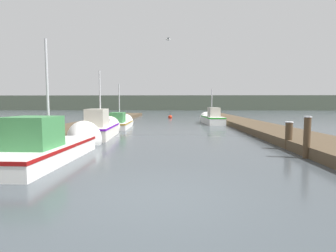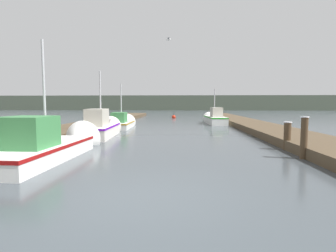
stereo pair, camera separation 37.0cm
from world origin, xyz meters
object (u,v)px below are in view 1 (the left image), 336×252
Objects in this scene: channel_buoy at (170,117)px; fishing_boat_3 at (211,118)px; seagull_lead at (168,39)px; fishing_boat_2 at (120,123)px; mooring_piling_1 at (307,137)px; fishing_boat_0 at (55,145)px; fishing_boat_1 at (101,128)px; mooring_piling_0 at (289,135)px.

fishing_boat_3 is at bearing -65.15° from channel_buoy.
fishing_boat_2 is at bearing -143.50° from seagull_lead.
mooring_piling_1 is at bearing 31.43° from seagull_lead.
fishing_boat_0 reaches higher than fishing_boat_1.
fishing_boat_2 is at bearing 132.86° from mooring_piling_0.
fishing_boat_3 is (7.50, 9.95, -0.02)m from fishing_boat_1.
fishing_boat_1 is at bearing -78.05° from seagull_lead.
channel_buoy is at bearing 103.07° from mooring_piling_0.
mooring_piling_1 is (8.53, 0.03, 0.30)m from fishing_boat_0.
fishing_boat_0 is 24.59m from channel_buoy.
fishing_boat_0 is 5.73m from fishing_boat_1.
mooring_piling_1 is at bearing -94.63° from mooring_piling_0.
fishing_boat_3 reaches higher than mooring_piling_0.
mooring_piling_1 is at bearing -54.88° from fishing_boat_2.
fishing_boat_1 is at bearing -130.33° from fishing_boat_3.
seagull_lead is (-4.85, 6.78, 4.85)m from mooring_piling_1.
mooring_piling_0 is at bearing 40.51° from seagull_lead.
seagull_lead is at bearing -51.90° from fishing_boat_2.
seagull_lead reaches higher than fishing_boat_0.
fishing_boat_0 reaches higher than fishing_boat_2.
fishing_boat_0 is at bearing -179.82° from mooring_piling_1.
mooring_piling_1 reaches higher than channel_buoy.
fishing_boat_1 is 9.59m from mooring_piling_0.
fishing_boat_3 is at bearing 65.74° from fishing_boat_0.
seagull_lead is at bearing -89.17° from channel_buoy.
channel_buoy is at bearing 101.85° from mooring_piling_1.
mooring_piling_1 is at bearing 1.33° from fishing_boat_0.
fishing_boat_2 is 13.58m from channel_buoy.
mooring_piling_1 is (1.09, -15.65, 0.24)m from fishing_boat_3.
channel_buoy is (3.56, 13.10, -0.20)m from fishing_boat_2.
fishing_boat_1 is 1.00× the size of fishing_boat_2.
seagull_lead is (0.25, -17.55, 5.42)m from channel_buoy.
fishing_boat_3 is at bearing 152.84° from seagull_lead.
mooring_piling_0 is 2.01× the size of seagull_lead.
fishing_boat_3 is 4.16× the size of mooring_piling_1.
mooring_piling_0 is 1.74m from mooring_piling_1.
channel_buoy is (-5.10, 24.33, -0.57)m from mooring_piling_1.
fishing_boat_0 is at bearing -91.87° from fishing_boat_2.
channel_buoy is 1.82× the size of seagull_lead.
fishing_boat_0 is at bearing -118.73° from fishing_boat_3.
fishing_boat_2 reaches higher than mooring_piling_1.
mooring_piling_1 is 24.86m from channel_buoy.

